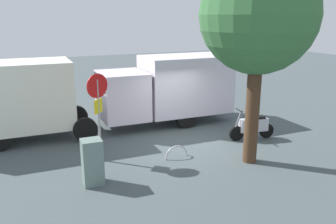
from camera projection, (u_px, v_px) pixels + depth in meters
ground_plane at (187, 143)px, 13.00m from camera, size 60.00×60.00×0.00m
box_truck_near at (165, 87)px, 15.04m from camera, size 6.92×2.40×2.88m
motorcycle at (253, 126)px, 13.33m from camera, size 1.80×0.63×1.20m
stop_sign at (98, 104)px, 10.98m from camera, size 0.71×0.33×2.84m
street_tree at (259, 16)px, 10.24m from camera, size 3.46×3.46×6.29m
utility_cabinet at (92, 162)px, 9.74m from camera, size 0.57×0.54×1.30m
bike_rack_hoop at (176, 157)px, 11.72m from camera, size 0.85×0.11×0.85m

